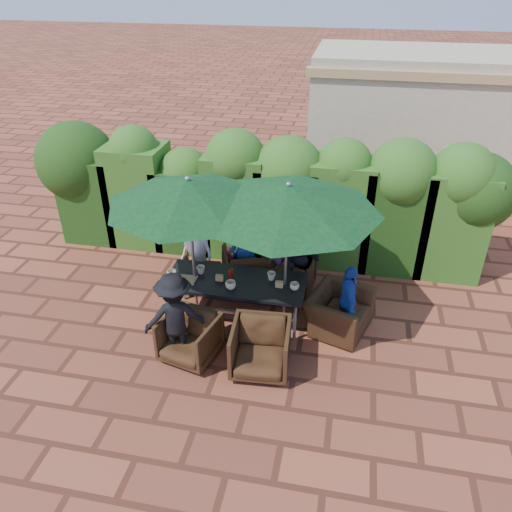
% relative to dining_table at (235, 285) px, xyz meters
% --- Properties ---
extents(ground, '(80.00, 80.00, 0.00)m').
position_rel_dining_table_xyz_m(ground, '(-0.00, -0.08, -0.67)').
color(ground, brown).
rests_on(ground, ground).
extents(dining_table, '(2.22, 0.90, 0.75)m').
position_rel_dining_table_xyz_m(dining_table, '(0.00, 0.00, 0.00)').
color(dining_table, black).
rests_on(dining_table, ground).
extents(umbrella_left, '(2.44, 2.44, 2.46)m').
position_rel_dining_table_xyz_m(umbrella_left, '(-0.66, -0.02, 1.54)').
color(umbrella_left, gray).
rests_on(umbrella_left, ground).
extents(umbrella_right, '(2.72, 2.72, 2.46)m').
position_rel_dining_table_xyz_m(umbrella_right, '(0.78, 0.05, 1.54)').
color(umbrella_right, gray).
rests_on(umbrella_right, ground).
extents(chair_far_left, '(0.86, 0.83, 0.73)m').
position_rel_dining_table_xyz_m(chair_far_left, '(-0.76, 0.84, -0.31)').
color(chair_far_left, black).
rests_on(chair_far_left, ground).
extents(chair_far_mid, '(0.95, 0.92, 0.79)m').
position_rel_dining_table_xyz_m(chair_far_mid, '(-0.04, 1.00, -0.28)').
color(chair_far_mid, black).
rests_on(chair_far_mid, ground).
extents(chair_far_right, '(0.76, 0.73, 0.69)m').
position_rel_dining_table_xyz_m(chair_far_right, '(0.81, 1.00, -0.33)').
color(chair_far_right, black).
rests_on(chair_far_right, ground).
extents(chair_near_left, '(0.90, 0.86, 0.77)m').
position_rel_dining_table_xyz_m(chair_near_left, '(-0.45, -1.02, -0.29)').
color(chair_near_left, black).
rests_on(chair_near_left, ground).
extents(chair_near_right, '(0.87, 0.82, 0.84)m').
position_rel_dining_table_xyz_m(chair_near_right, '(0.61, -1.07, -0.26)').
color(chair_near_right, black).
rests_on(chair_near_right, ground).
extents(chair_end_right, '(0.92, 1.14, 0.87)m').
position_rel_dining_table_xyz_m(chair_end_right, '(1.65, 0.09, -0.24)').
color(chair_end_right, black).
rests_on(chair_end_right, ground).
extents(adult_far_left, '(0.76, 0.61, 1.34)m').
position_rel_dining_table_xyz_m(adult_far_left, '(-0.90, 0.90, -0.00)').
color(adult_far_left, white).
rests_on(adult_far_left, ground).
extents(adult_far_mid, '(0.54, 0.46, 1.42)m').
position_rel_dining_table_xyz_m(adult_far_mid, '(-0.06, 1.01, 0.04)').
color(adult_far_mid, '#1E41A6').
rests_on(adult_far_mid, ground).
extents(adult_far_right, '(0.72, 0.48, 1.42)m').
position_rel_dining_table_xyz_m(adult_far_right, '(0.90, 0.92, 0.04)').
color(adult_far_right, black).
rests_on(adult_far_right, ground).
extents(adult_near_left, '(0.99, 0.72, 1.41)m').
position_rel_dining_table_xyz_m(adult_near_left, '(-0.64, -1.01, 0.03)').
color(adult_near_left, black).
rests_on(adult_near_left, ground).
extents(adult_end_right, '(0.50, 0.77, 1.20)m').
position_rel_dining_table_xyz_m(adult_end_right, '(1.77, 0.01, -0.07)').
color(adult_end_right, '#1E41A6').
rests_on(adult_end_right, ground).
extents(child_left, '(0.27, 0.22, 0.73)m').
position_rel_dining_table_xyz_m(child_left, '(-0.35, 1.01, -0.31)').
color(child_left, '#DD4E67').
rests_on(child_left, ground).
extents(child_right, '(0.38, 0.34, 0.91)m').
position_rel_dining_table_xyz_m(child_right, '(0.52, 0.98, -0.22)').
color(child_right, '#9C53B4').
rests_on(child_right, ground).
extents(pedestrian_a, '(1.75, 0.89, 1.79)m').
position_rel_dining_table_xyz_m(pedestrian_a, '(1.35, 4.21, 0.22)').
color(pedestrian_a, green).
rests_on(pedestrian_a, ground).
extents(pedestrian_b, '(0.97, 0.68, 1.85)m').
position_rel_dining_table_xyz_m(pedestrian_b, '(2.78, 4.35, 0.25)').
color(pedestrian_b, '#DD4E67').
rests_on(pedestrian_b, ground).
extents(pedestrian_c, '(1.21, 1.13, 1.78)m').
position_rel_dining_table_xyz_m(pedestrian_c, '(3.65, 4.23, 0.22)').
color(pedestrian_c, '#95949C').
rests_on(pedestrian_c, ground).
extents(cup_a, '(0.16, 0.16, 0.12)m').
position_rel_dining_table_xyz_m(cup_a, '(-1.00, -0.10, 0.14)').
color(cup_a, beige).
rests_on(cup_a, dining_table).
extents(cup_b, '(0.14, 0.14, 0.13)m').
position_rel_dining_table_xyz_m(cup_b, '(-0.59, 0.10, 0.14)').
color(cup_b, beige).
rests_on(cup_b, dining_table).
extents(cup_c, '(0.16, 0.16, 0.13)m').
position_rel_dining_table_xyz_m(cup_c, '(-0.02, -0.23, 0.14)').
color(cup_c, beige).
rests_on(cup_c, dining_table).
extents(cup_d, '(0.14, 0.14, 0.13)m').
position_rel_dining_table_xyz_m(cup_d, '(0.55, 0.14, 0.14)').
color(cup_d, beige).
rests_on(cup_d, dining_table).
extents(cup_e, '(0.15, 0.15, 0.11)m').
position_rel_dining_table_xyz_m(cup_e, '(0.95, -0.06, 0.13)').
color(cup_e, beige).
rests_on(cup_e, dining_table).
extents(ketchup_bottle, '(0.04, 0.04, 0.17)m').
position_rel_dining_table_xyz_m(ketchup_bottle, '(-0.09, 0.02, 0.16)').
color(ketchup_bottle, '#B20C0A').
rests_on(ketchup_bottle, dining_table).
extents(sauce_bottle, '(0.04, 0.04, 0.17)m').
position_rel_dining_table_xyz_m(sauce_bottle, '(-0.06, 0.08, 0.16)').
color(sauce_bottle, '#4C230C').
rests_on(sauce_bottle, dining_table).
extents(serving_tray, '(0.35, 0.25, 0.02)m').
position_rel_dining_table_xyz_m(serving_tray, '(-0.78, -0.13, 0.08)').
color(serving_tray, '#AA8452').
rests_on(serving_tray, dining_table).
extents(number_block_left, '(0.12, 0.06, 0.10)m').
position_rel_dining_table_xyz_m(number_block_left, '(-0.24, -0.04, 0.13)').
color(number_block_left, tan).
rests_on(number_block_left, dining_table).
extents(number_block_right, '(0.12, 0.06, 0.10)m').
position_rel_dining_table_xyz_m(number_block_right, '(0.71, -0.04, 0.13)').
color(number_block_right, tan).
rests_on(number_block_right, dining_table).
extents(hedge_wall, '(9.10, 1.60, 2.49)m').
position_rel_dining_table_xyz_m(hedge_wall, '(0.03, 2.24, 0.69)').
color(hedge_wall, black).
rests_on(hedge_wall, ground).
extents(building, '(6.20, 3.08, 3.20)m').
position_rel_dining_table_xyz_m(building, '(3.50, 6.92, 0.93)').
color(building, beige).
rests_on(building, ground).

